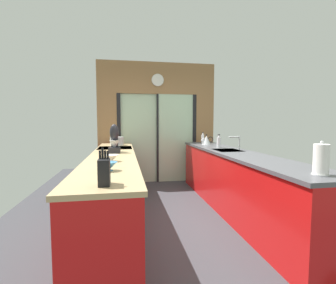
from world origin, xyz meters
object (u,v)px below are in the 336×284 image
mixing_bowl_near (109,166)px  paper_towel_roll (321,160)px  soap_bottle_near (219,142)px  stand_mixer (114,142)px  oven_range (116,174)px  soap_bottle_far (203,139)px  mixing_bowl_far (112,158)px  kettle (206,140)px  stock_pot (117,141)px  knife_block (104,171)px

mixing_bowl_near → paper_towel_roll: 1.85m
soap_bottle_near → stand_mixer: bearing=-167.9°
oven_range → soap_bottle_far: size_ratio=3.89×
mixing_bowl_far → kettle: bearing=46.7°
stand_mixer → mixing_bowl_near: bearing=-90.0°
stand_mixer → stock_pot: size_ratio=1.58×
mixing_bowl_near → stock_pot: (0.00, 2.59, 0.04)m
mixing_bowl_near → soap_bottle_near: 2.52m
stand_mixer → mixing_bowl_far: bearing=-90.0°
oven_range → soap_bottle_near: (1.80, -0.32, 0.56)m
kettle → stand_mixer: bearing=-149.5°
soap_bottle_near → paper_towel_roll: bearing=-90.0°
stand_mixer → kettle: size_ratio=1.58×
stock_pot → soap_bottle_near: 1.95m
knife_block → soap_bottle_near: 2.92m
knife_block → stand_mixer: bearing=90.0°
mixing_bowl_far → stand_mixer: size_ratio=0.37×
oven_range → mixing_bowl_far: 1.63m
stand_mixer → stock_pot: bearing=90.0°
oven_range → soap_bottle_near: 1.91m
stand_mixer → kettle: 2.07m
stock_pot → paper_towel_roll: size_ratio=0.91×
knife_block → stock_pot: knife_block is taller
stand_mixer → stock_pot: 1.19m
knife_block → paper_towel_roll: 1.78m
mixing_bowl_near → paper_towel_roll: bearing=-16.0°
mixing_bowl_far → mixing_bowl_near: bearing=-90.0°
mixing_bowl_far → kettle: size_ratio=0.59×
soap_bottle_far → paper_towel_roll: bearing=-90.0°
soap_bottle_far → oven_range: bearing=-162.2°
mixing_bowl_near → soap_bottle_near: size_ratio=0.67×
stock_pot → paper_towel_roll: paper_towel_roll is taller
oven_range → mixing_bowl_near: bearing=-89.5°
knife_block → mixing_bowl_far: bearing=90.0°
knife_block → paper_towel_roll: size_ratio=0.91×
kettle → paper_towel_roll: size_ratio=0.91×
knife_block → soap_bottle_near: knife_block is taller
stand_mixer → soap_bottle_near: (1.78, 0.38, -0.06)m
kettle → paper_towel_roll: (-0.00, -2.96, 0.04)m
kettle → mixing_bowl_near: bearing=-126.0°
oven_range → stand_mixer: stand_mixer is taller
oven_range → stock_pot: 0.73m
mixing_bowl_near → knife_block: size_ratio=0.59×
stand_mixer → soap_bottle_near: bearing=12.1°
knife_block → kettle: size_ratio=1.01×
mixing_bowl_near → soap_bottle_far: size_ratio=0.67×
stand_mixer → soap_bottle_near: size_ratio=1.78×
soap_bottle_far → stock_pot: bearing=-177.0°
oven_range → stock_pot: (0.02, 0.48, 0.55)m
knife_block → stock_pot: (0.00, 3.12, -0.02)m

